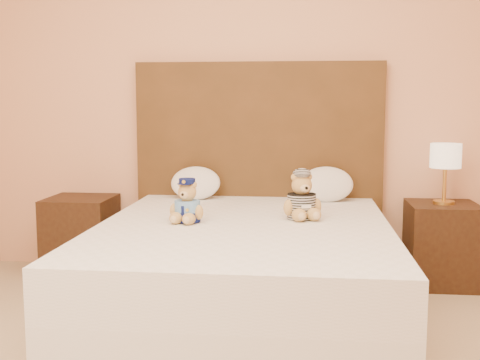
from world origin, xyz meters
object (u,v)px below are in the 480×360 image
object	(u,v)px
bed	(244,272)
pillow_left	(196,181)
nightstand_left	(81,235)
teddy_police	(187,201)
lamp	(446,159)
pillow_right	(326,182)
nightstand_right	(442,244)
teddy_prisoner	(302,196)

from	to	relation	value
bed	pillow_left	world-z (taller)	pillow_left
bed	nightstand_left	bearing A→B (deg)	147.38
teddy_police	nightstand_left	bearing A→B (deg)	152.41
teddy_police	pillow_left	xyz separation A→B (m)	(-0.10, 0.82, 0.00)
bed	nightstand_left	size ratio (longest dim) A/B	3.64
lamp	pillow_right	xyz separation A→B (m)	(-0.77, 0.03, -0.17)
nightstand_right	teddy_police	bearing A→B (deg)	-153.23
pillow_right	nightstand_right	bearing A→B (deg)	-2.23
teddy_police	teddy_prisoner	distance (m)	0.66
nightstand_right	lamp	xyz separation A→B (m)	(-0.00, 0.00, 0.57)
lamp	teddy_police	world-z (taller)	lamp
pillow_left	pillow_right	bearing A→B (deg)	0.00
bed	nightstand_right	size ratio (longest dim) A/B	3.64
bed	pillow_right	bearing A→B (deg)	60.05
bed	nightstand_right	distance (m)	1.48
nightstand_right	teddy_police	distance (m)	1.80
nightstand_right	teddy_police	world-z (taller)	teddy_police
pillow_right	nightstand_left	bearing A→B (deg)	-179.01
teddy_prisoner	pillow_left	xyz separation A→B (m)	(-0.74, 0.65, -0.01)
nightstand_right	pillow_left	distance (m)	1.72
pillow_right	teddy_police	bearing A→B (deg)	-134.15
nightstand_left	pillow_right	size ratio (longest dim) A/B	1.52
lamp	pillow_left	distance (m)	1.68
bed	teddy_police	distance (m)	0.51
nightstand_left	pillow_right	distance (m)	1.77
lamp	pillow_left	size ratio (longest dim) A/B	1.16
lamp	teddy_police	distance (m)	1.77
bed	pillow_right	distance (m)	1.04
nightstand_left	pillow_left	bearing A→B (deg)	2.08
pillow_right	lamp	bearing A→B (deg)	-2.23
pillow_right	pillow_left	bearing A→B (deg)	180.00
lamp	teddy_prisoner	xyz separation A→B (m)	(-0.94, -0.62, -0.16)
lamp	teddy_prisoner	world-z (taller)	lamp
teddy_prisoner	pillow_left	size ratio (longest dim) A/B	0.78
bed	nightstand_right	bearing A→B (deg)	32.62
nightstand_right	pillow_right	world-z (taller)	pillow_right
bed	teddy_prisoner	xyz separation A→B (m)	(0.31, 0.18, 0.41)
pillow_left	nightstand_left	bearing A→B (deg)	-177.92
teddy_police	pillow_left	bearing A→B (deg)	110.02
bed	teddy_police	size ratio (longest dim) A/B	8.20
teddy_prisoner	teddy_police	bearing A→B (deg)	173.24
bed	lamp	bearing A→B (deg)	32.62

